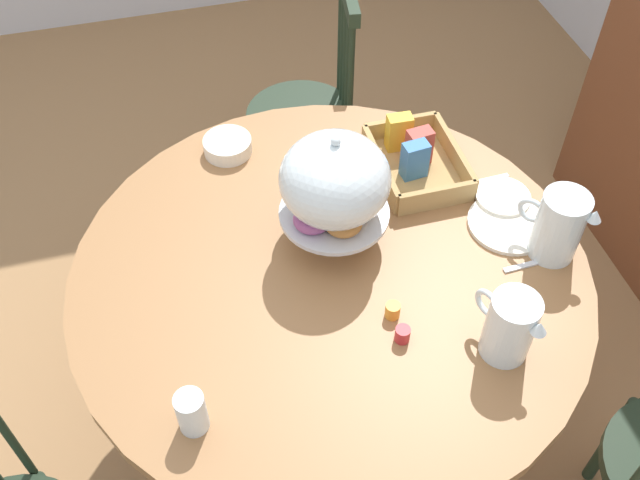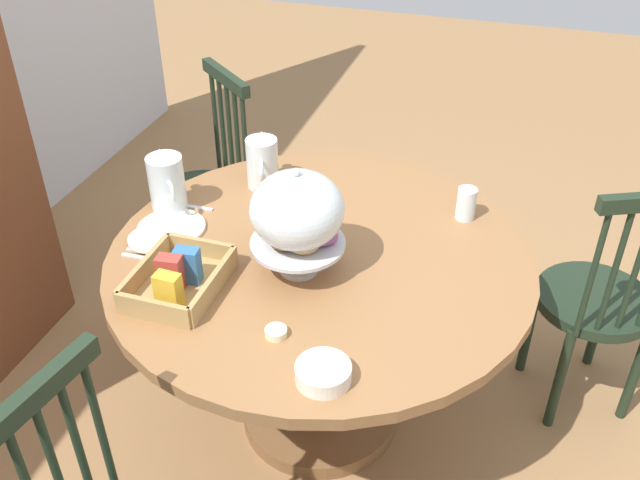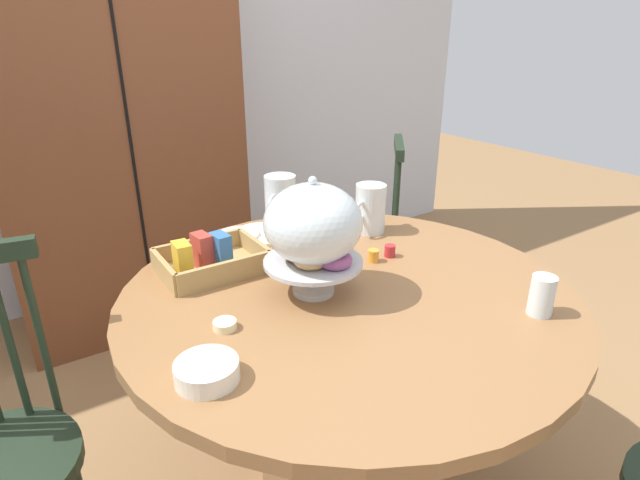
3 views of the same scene
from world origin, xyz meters
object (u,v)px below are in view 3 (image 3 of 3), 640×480
object	(u,v)px
orange_juice_pitcher	(370,210)
butter_dish	(225,325)
dining_table	(347,343)
drinking_glass	(542,296)
cereal_bowl	(207,371)
china_plate_small	(238,235)
windsor_chair_by_cabinet	(365,248)
cereal_basket	(209,260)
pastry_stand_with_dome	(313,229)
wooden_armoire	(115,132)
china_plate_large	(263,234)
milk_pitcher	(280,203)

from	to	relation	value
orange_juice_pitcher	butter_dish	world-z (taller)	orange_juice_pitcher
dining_table	drinking_glass	world-z (taller)	drinking_glass
drinking_glass	cereal_bowl	bearing A→B (deg)	164.94
dining_table	china_plate_small	distance (m)	0.57
windsor_chair_by_cabinet	cereal_bowl	size ratio (longest dim) A/B	6.96
cereal_basket	windsor_chair_by_cabinet	bearing A→B (deg)	22.62
dining_table	cereal_basket	xyz separation A→B (m)	(-0.29, 0.33, 0.23)
cereal_bowl	drinking_glass	distance (m)	0.87
cereal_basket	butter_dish	world-z (taller)	cereal_basket
pastry_stand_with_dome	wooden_armoire	bearing A→B (deg)	96.67
windsor_chair_by_cabinet	orange_juice_pitcher	world-z (taller)	windsor_chair_by_cabinet
dining_table	china_plate_large	distance (m)	0.54
china_plate_small	butter_dish	world-z (taller)	same
pastry_stand_with_dome	drinking_glass	world-z (taller)	pastry_stand_with_dome
orange_juice_pitcher	windsor_chair_by_cabinet	bearing A→B (deg)	52.68
china_plate_small	pastry_stand_with_dome	bearing A→B (deg)	-88.70
milk_pitcher	china_plate_large	xyz separation A→B (m)	(-0.11, -0.06, -0.08)
wooden_armoire	dining_table	distance (m)	1.59
cereal_bowl	milk_pitcher	bearing A→B (deg)	50.87
windsor_chair_by_cabinet	china_plate_large	world-z (taller)	windsor_chair_by_cabinet
pastry_stand_with_dome	cereal_basket	size ratio (longest dim) A/B	1.09
milk_pitcher	china_plate_small	distance (m)	0.22
china_plate_large	china_plate_small	size ratio (longest dim) A/B	1.47
dining_table	milk_pitcher	distance (m)	0.63
pastry_stand_with_dome	dining_table	bearing A→B (deg)	-20.53
pastry_stand_with_dome	china_plate_large	size ratio (longest dim) A/B	1.56
wooden_armoire	cereal_bowl	distance (m)	1.71
pastry_stand_with_dome	orange_juice_pitcher	bearing A→B (deg)	33.26
cereal_bowl	butter_dish	size ratio (longest dim) A/B	2.33
cereal_basket	drinking_glass	distance (m)	0.96
dining_table	wooden_armoire	bearing A→B (deg)	100.13
wooden_armoire	butter_dish	bearing A→B (deg)	-94.48
wooden_armoire	windsor_chair_by_cabinet	bearing A→B (deg)	-41.18
cereal_bowl	butter_dish	distance (m)	0.20
milk_pitcher	drinking_glass	distance (m)	0.99
pastry_stand_with_dome	cereal_basket	distance (m)	0.39
pastry_stand_with_dome	milk_pitcher	size ratio (longest dim) A/B	1.78
windsor_chair_by_cabinet	drinking_glass	xyz separation A→B (m)	(-0.30, -1.11, 0.34)
wooden_armoire	dining_table	world-z (taller)	wooden_armoire
orange_juice_pitcher	butter_dish	bearing A→B (deg)	-156.04
wooden_armoire	cereal_bowl	bearing A→B (deg)	-97.87
wooden_armoire	cereal_bowl	world-z (taller)	wooden_armoire
drinking_glass	butter_dish	bearing A→B (deg)	151.57
wooden_armoire	pastry_stand_with_dome	xyz separation A→B (m)	(0.17, -1.47, -0.05)
butter_dish	wooden_armoire	bearing A→B (deg)	85.52
dining_table	milk_pitcher	size ratio (longest dim) A/B	6.80
dining_table	china_plate_large	size ratio (longest dim) A/B	5.99
milk_pitcher	cereal_bowl	size ratio (longest dim) A/B	1.38
dining_table	orange_juice_pitcher	xyz separation A→B (m)	(0.33, 0.32, 0.27)
pastry_stand_with_dome	china_plate_large	xyz separation A→B (m)	(0.08, 0.46, -0.19)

